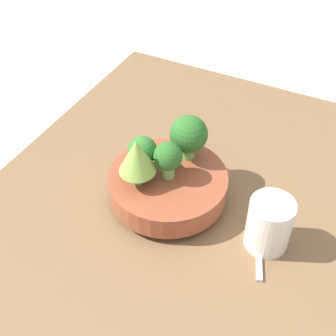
% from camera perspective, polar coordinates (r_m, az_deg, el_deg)
% --- Properties ---
extents(ground_plane, '(6.00, 6.00, 0.00)m').
position_cam_1_polar(ground_plane, '(0.94, 1.95, -5.61)').
color(ground_plane, '#ADA89E').
extents(table, '(0.90, 0.73, 0.05)m').
position_cam_1_polar(table, '(0.92, 1.99, -4.59)').
color(table, brown).
rests_on(table, ground_plane).
extents(bowl, '(0.22, 0.22, 0.06)m').
position_cam_1_polar(bowl, '(0.87, 0.00, -2.15)').
color(bowl, brown).
rests_on(bowl, table).
extents(broccoli_floret_right, '(0.07, 0.07, 0.09)m').
position_cam_1_polar(broccoli_floret_right, '(0.86, 2.54, 4.04)').
color(broccoli_floret_right, '#7AB256').
rests_on(broccoli_floret_right, bowl).
extents(romanesco_piece_far, '(0.07, 0.07, 0.10)m').
position_cam_1_polar(romanesco_piece_far, '(0.80, -3.81, 1.39)').
color(romanesco_piece_far, '#609347').
rests_on(romanesco_piece_far, bowl).
extents(broccoli_floret_center, '(0.05, 0.05, 0.07)m').
position_cam_1_polar(broccoli_floret_center, '(0.82, 0.00, 1.27)').
color(broccoli_floret_center, '#7AB256').
rests_on(broccoli_floret_center, bowl).
extents(broccoli_floret_back, '(0.05, 0.05, 0.07)m').
position_cam_1_polar(broccoli_floret_back, '(0.84, -3.13, 1.94)').
color(broccoli_floret_back, '#609347').
rests_on(broccoli_floret_back, bowl).
extents(cup, '(0.08, 0.08, 0.10)m').
position_cam_1_polar(cup, '(0.81, 12.23, -6.69)').
color(cup, silver).
rests_on(cup, table).
extents(fork, '(0.18, 0.07, 0.01)m').
position_cam_1_polar(fork, '(0.85, 10.93, -8.05)').
color(fork, silver).
rests_on(fork, table).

